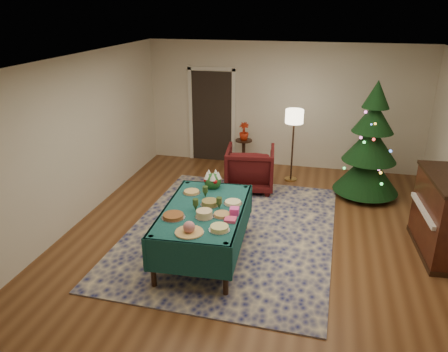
% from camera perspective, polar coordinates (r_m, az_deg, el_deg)
% --- Properties ---
extents(room_shell, '(7.00, 7.00, 7.00)m').
position_cam_1_polar(room_shell, '(6.31, 4.41, 2.27)').
color(room_shell, '#593319').
rests_on(room_shell, ground).
extents(doorway, '(1.08, 0.04, 2.16)m').
position_cam_1_polar(doorway, '(9.97, -1.59, 8.12)').
color(doorway, black).
rests_on(doorway, ground).
extents(rug, '(3.31, 4.28, 0.02)m').
position_cam_1_polar(rug, '(7.10, 0.92, -7.20)').
color(rug, '#151A50').
rests_on(rug, ground).
extents(buffet_table, '(1.23, 1.99, 0.75)m').
position_cam_1_polar(buffet_table, '(6.21, -2.63, -5.51)').
color(buffet_table, black).
rests_on(buffet_table, ground).
extents(platter_0, '(0.37, 0.37, 0.16)m').
position_cam_1_polar(platter_0, '(5.51, -4.57, -6.89)').
color(platter_0, silver).
rests_on(platter_0, buffet_table).
extents(platter_1, '(0.27, 0.27, 0.06)m').
position_cam_1_polar(platter_1, '(5.57, -0.61, -6.83)').
color(platter_1, silver).
rests_on(platter_1, buffet_table).
extents(platter_2, '(0.33, 0.33, 0.05)m').
position_cam_1_polar(platter_2, '(5.92, -6.64, -5.22)').
color(platter_2, silver).
rests_on(platter_2, buffet_table).
extents(platter_3, '(0.26, 0.26, 0.10)m').
position_cam_1_polar(platter_3, '(5.88, -2.60, -5.00)').
color(platter_3, silver).
rests_on(platter_3, buffet_table).
extents(platter_4, '(0.25, 0.25, 0.04)m').
position_cam_1_polar(platter_4, '(5.92, -0.26, -5.08)').
color(platter_4, silver).
rests_on(platter_4, buffet_table).
extents(platter_5, '(0.27, 0.27, 0.07)m').
position_cam_1_polar(platter_5, '(6.23, -1.85, -3.54)').
color(platter_5, silver).
rests_on(platter_5, buffet_table).
extents(platter_6, '(0.27, 0.27, 0.04)m').
position_cam_1_polar(platter_6, '(6.27, 1.18, -3.50)').
color(platter_6, silver).
rests_on(platter_6, buffet_table).
extents(platter_7, '(0.27, 0.27, 0.04)m').
position_cam_1_polar(platter_7, '(6.63, -4.25, -2.11)').
color(platter_7, silver).
rests_on(platter_7, buffet_table).
extents(goblet_0, '(0.08, 0.08, 0.18)m').
position_cam_1_polar(goblet_0, '(6.45, -2.46, -2.04)').
color(goblet_0, '#2D471E').
rests_on(goblet_0, buffet_table).
extents(goblet_1, '(0.08, 0.08, 0.18)m').
position_cam_1_polar(goblet_1, '(6.09, -0.64, -3.53)').
color(goblet_1, '#2D471E').
rests_on(goblet_1, buffet_table).
extents(goblet_2, '(0.08, 0.08, 0.18)m').
position_cam_1_polar(goblet_2, '(6.05, -3.73, -3.74)').
color(goblet_2, '#2D471E').
rests_on(goblet_2, buffet_table).
extents(napkin_stack, '(0.16, 0.16, 0.04)m').
position_cam_1_polar(napkin_stack, '(5.80, 0.84, -5.72)').
color(napkin_stack, '#E43F6E').
rests_on(napkin_stack, buffet_table).
extents(gift_box, '(0.13, 0.13, 0.10)m').
position_cam_1_polar(gift_box, '(5.95, 1.37, -4.62)').
color(gift_box, '#F243AB').
rests_on(gift_box, buffet_table).
extents(centerpiece, '(0.27, 0.27, 0.31)m').
position_cam_1_polar(centerpiece, '(6.77, -1.50, -0.49)').
color(centerpiece, '#1E4C1E').
rests_on(centerpiece, buffet_table).
extents(armchair, '(1.01, 0.96, 0.94)m').
position_cam_1_polar(armchair, '(8.52, 3.43, 1.28)').
color(armchair, '#420E0F').
rests_on(armchair, ground).
extents(floor_lamp, '(0.36, 0.36, 1.49)m').
position_cam_1_polar(floor_lamp, '(8.82, 9.15, 7.13)').
color(floor_lamp, '#A57F3F').
rests_on(floor_lamp, ground).
extents(side_table, '(0.36, 0.36, 0.65)m').
position_cam_1_polar(side_table, '(9.66, 2.57, 2.84)').
color(side_table, black).
rests_on(side_table, ground).
extents(potted_plant, '(0.21, 0.38, 0.21)m').
position_cam_1_polar(potted_plant, '(9.53, 2.61, 5.35)').
color(potted_plant, '#A3220B').
rests_on(potted_plant, side_table).
extents(christmas_tree, '(1.22, 1.22, 2.20)m').
position_cam_1_polar(christmas_tree, '(8.46, 18.57, 3.70)').
color(christmas_tree, black).
rests_on(christmas_tree, ground).
extents(piano, '(0.74, 1.42, 1.19)m').
position_cam_1_polar(piano, '(7.04, 26.87, -4.79)').
color(piano, black).
rests_on(piano, ground).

